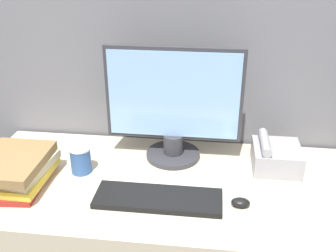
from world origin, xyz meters
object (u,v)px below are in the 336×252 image
Objects in this scene: mouse at (241,203)px; desk_telephone at (275,156)px; book_stack at (16,170)px; keyboard at (158,199)px; coffee_cup at (81,159)px; monitor at (173,109)px.

mouse is 0.33× the size of desk_telephone.
keyboard is at bearing -4.16° from book_stack.
coffee_cup is 0.56× the size of desk_telephone.
monitor is at bearing 130.63° from mouse.
keyboard is 1.47× the size of book_stack.
coffee_cup is at bearing 28.56° from book_stack.
monitor is 0.37m from keyboard.
keyboard is (-0.02, -0.31, -0.20)m from monitor.
mouse is 0.80m from book_stack.
monitor reaches higher than desk_telephone.
keyboard is 0.50m from desk_telephone.
book_stack is (-0.54, -0.27, -0.15)m from monitor.
monitor is at bearing 26.51° from book_stack.
book_stack is at bearing -166.08° from desk_telephone.
monitor is at bearing 25.23° from coffee_cup.
mouse is 0.21× the size of book_stack.
mouse is at bearing -2.41° from book_stack.
coffee_cup is (-0.34, -0.16, -0.16)m from monitor.
monitor is 0.62m from book_stack.
book_stack is at bearing 175.84° from keyboard.
coffee_cup is at bearing 166.33° from mouse.
monitor is 4.98× the size of coffee_cup.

